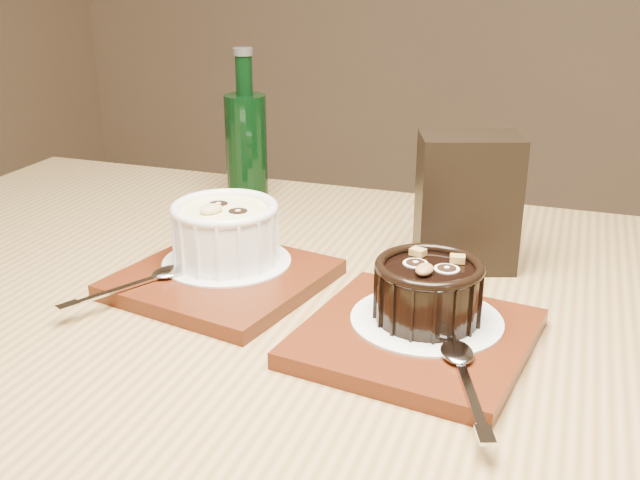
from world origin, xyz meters
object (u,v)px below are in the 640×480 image
Objects in this scene: tray_right at (416,338)px; green_bottle at (246,145)px; table at (324,408)px; tray_left at (223,279)px; ramekin_dark at (428,288)px; condiment_stand at (467,203)px; ramekin_white at (225,230)px.

green_bottle is (-0.32, 0.28, 0.07)m from tray_right.
table is 6.34× the size of green_bottle.
table is 7.00× the size of tray_left.
ramekin_dark reaches higher than tray_left.
tray_left is 0.91× the size of green_bottle.
condiment_stand is 0.70× the size of green_bottle.
table is at bearing 174.58° from tray_right.
tray_left is 0.21m from tray_right.
ramekin_white is 0.77× the size of condiment_stand.
ramekin_white reaches higher than tray_right.
green_bottle is at bearing 138.22° from tray_right.
table is 0.16m from tray_left.
ramekin_white is at bearing 163.95° from tray_right.
table is 9.00× the size of condiment_stand.
condiment_stand reaches higher than ramekin_dark.
tray_right is 0.04m from ramekin_dark.
tray_right is 0.91× the size of green_bottle.
condiment_stand is at bearing 91.52° from tray_right.
ramekin_white reaches higher than tray_left.
green_bottle reaches higher than tray_right.
tray_left is 1.00× the size of tray_right.
condiment_stand is 0.33m from green_bottle.
ramekin_dark is (0.21, -0.02, 0.04)m from tray_left.
tray_left is at bearing 166.00° from table.
table is at bearing -0.10° from ramekin_white.
table is 0.25m from condiment_stand.
ramekin_white reaches higher than table.
tray_left is 0.26m from condiment_stand.
ramekin_dark is (0.22, -0.04, -0.00)m from ramekin_white.
ramekin_white is at bearing 157.47° from table.
ramekin_white is at bearing -66.17° from green_bottle.
condiment_stand is at bearing 52.07° from ramekin_white.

